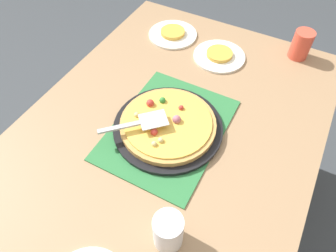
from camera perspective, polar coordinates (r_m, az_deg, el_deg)
name	(u,v)px	position (r m, az deg, el deg)	size (l,w,h in m)	color
ground_plane	(168,215)	(1.75, 0.00, -15.99)	(8.00, 8.00, 0.00)	#3D4247
dining_table	(168,147)	(1.18, 0.00, -3.92)	(1.40, 1.00, 0.75)	#9E7A56
placemat	(168,129)	(1.09, 0.00, -0.56)	(0.48, 0.36, 0.01)	#2D753D
pizza_pan	(168,127)	(1.08, 0.00, -0.23)	(0.38, 0.38, 0.01)	black
pizza	(168,123)	(1.07, -0.06, 0.47)	(0.33, 0.33, 0.05)	tan
plate_near_left	(219,56)	(1.39, 9.31, 12.45)	(0.22, 0.22, 0.01)	white
plate_far_right	(173,34)	(1.49, 0.87, 16.35)	(0.22, 0.22, 0.01)	white
served_slice_left	(220,54)	(1.38, 9.38, 12.87)	(0.11, 0.11, 0.02)	gold
served_slice_right	(173,32)	(1.49, 0.88, 16.76)	(0.11, 0.11, 0.02)	gold
cup_near	(168,231)	(0.85, 0.02, -18.64)	(0.08, 0.08, 0.12)	white
cup_far	(301,45)	(1.45, 23.13, 13.50)	(0.08, 0.08, 0.12)	#E04C38
pizza_server	(139,123)	(1.03, -5.26, 0.58)	(0.19, 0.20, 0.01)	silver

